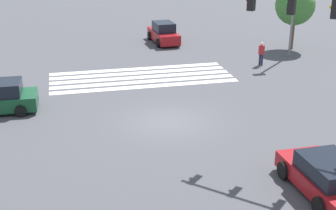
% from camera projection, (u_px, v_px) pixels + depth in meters
% --- Properties ---
extents(ground_plane, '(141.80, 141.80, 0.00)m').
position_uv_depth(ground_plane, '(168.00, 122.00, 23.26)').
color(ground_plane, '#47474C').
extents(crosswalk_markings, '(11.61, 4.40, 0.01)m').
position_uv_depth(crosswalk_markings, '(142.00, 77.00, 30.11)').
color(crosswalk_markings, silver).
rests_on(crosswalk_markings, ground_plane).
extents(car_0, '(2.14, 4.46, 1.73)m').
position_uv_depth(car_0, '(164.00, 33.00, 38.67)').
color(car_0, maroon).
rests_on(car_0, ground_plane).
extents(car_3, '(2.22, 4.17, 1.42)m').
position_uv_depth(car_3, '(326.00, 177.00, 16.82)').
color(car_3, maroon).
rests_on(car_3, ground_plane).
extents(pedestrian, '(0.41, 0.41, 1.63)m').
position_uv_depth(pedestrian, '(261.00, 53.00, 32.36)').
color(pedestrian, '#232842').
rests_on(pedestrian, ground_plane).
extents(tree_corner_b, '(3.03, 3.03, 4.94)m').
position_uv_depth(tree_corner_b, '(295.00, 5.00, 35.82)').
color(tree_corner_b, brown).
rests_on(tree_corner_b, ground_plane).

